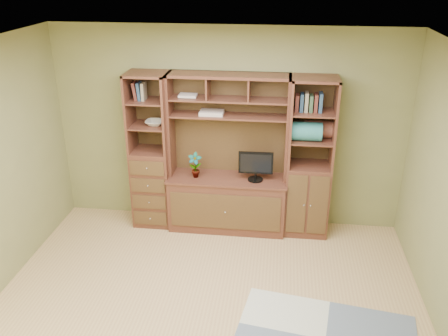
# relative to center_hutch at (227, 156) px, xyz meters

# --- Properties ---
(room) EXTENTS (4.60, 4.10, 2.64)m
(room) POSITION_rel_center_hutch_xyz_m (-0.02, -1.73, 0.28)
(room) COLOR tan
(room) RESTS_ON ground
(center_hutch) EXTENTS (1.54, 0.53, 2.05)m
(center_hutch) POSITION_rel_center_hutch_xyz_m (0.00, 0.00, 0.00)
(center_hutch) COLOR #552B1D
(center_hutch) RESTS_ON ground
(left_tower) EXTENTS (0.50, 0.45, 2.05)m
(left_tower) POSITION_rel_center_hutch_xyz_m (-1.00, 0.04, 0.00)
(left_tower) COLOR #552B1D
(left_tower) RESTS_ON ground
(right_tower) EXTENTS (0.55, 0.45, 2.05)m
(right_tower) POSITION_rel_center_hutch_xyz_m (1.02, 0.04, 0.00)
(right_tower) COLOR #552B1D
(right_tower) RESTS_ON ground
(monitor) EXTENTS (0.44, 0.20, 0.53)m
(monitor) POSITION_rel_center_hutch_xyz_m (0.36, -0.03, -0.03)
(monitor) COLOR black
(monitor) RESTS_ON center_hutch
(orchid) EXTENTS (0.17, 0.12, 0.33)m
(orchid) POSITION_rel_center_hutch_xyz_m (-0.41, -0.03, -0.13)
(orchid) COLOR #935731
(orchid) RESTS_ON center_hutch
(magazines) EXTENTS (0.29, 0.21, 0.05)m
(magazines) POSITION_rel_center_hutch_xyz_m (-0.21, 0.09, 0.54)
(magazines) COLOR beige
(magazines) RESTS_ON center_hutch
(bowl) EXTENTS (0.24, 0.24, 0.06)m
(bowl) POSITION_rel_center_hutch_xyz_m (-0.92, 0.04, 0.39)
(bowl) COLOR silver
(bowl) RESTS_ON left_tower
(blanket_teal) EXTENTS (0.39, 0.23, 0.23)m
(blanket_teal) POSITION_rel_center_hutch_xyz_m (0.95, -0.01, 0.38)
(blanket_teal) COLOR #2D7675
(blanket_teal) RESTS_ON right_tower
(blanket_red) EXTENTS (0.37, 0.21, 0.21)m
(blanket_red) POSITION_rel_center_hutch_xyz_m (1.12, 0.12, 0.37)
(blanket_red) COLOR brown
(blanket_red) RESTS_ON right_tower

